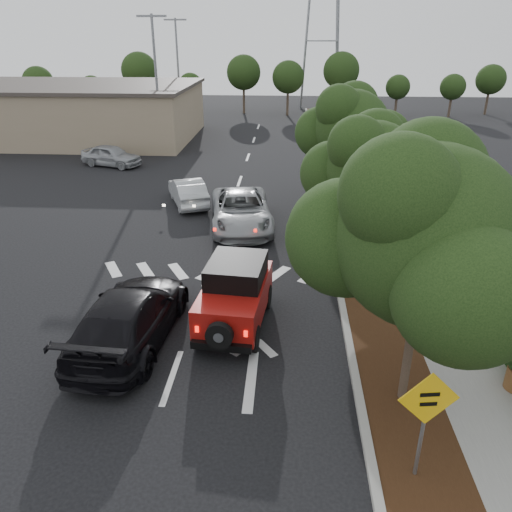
# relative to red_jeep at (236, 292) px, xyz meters

# --- Properties ---
(ground) EXTENTS (120.00, 120.00, 0.00)m
(ground) POSITION_rel_red_jeep_xyz_m (-1.37, -2.72, -1.00)
(ground) COLOR black
(ground) RESTS_ON ground
(curb) EXTENTS (0.20, 70.00, 0.15)m
(curb) POSITION_rel_red_jeep_xyz_m (3.23, 9.28, -0.93)
(curb) COLOR #9E9B93
(curb) RESTS_ON ground
(planting_strip) EXTENTS (1.80, 70.00, 0.12)m
(planting_strip) POSITION_rel_red_jeep_xyz_m (4.23, 9.28, -0.94)
(planting_strip) COLOR black
(planting_strip) RESTS_ON ground
(sidewalk) EXTENTS (2.00, 70.00, 0.12)m
(sidewalk) POSITION_rel_red_jeep_xyz_m (6.13, 9.28, -0.94)
(sidewalk) COLOR gray
(sidewalk) RESTS_ON ground
(hedge) EXTENTS (0.80, 70.00, 0.80)m
(hedge) POSITION_rel_red_jeep_xyz_m (7.53, 9.28, -0.60)
(hedge) COLOR black
(hedge) RESTS_ON ground
(commercial_building) EXTENTS (22.00, 12.00, 4.00)m
(commercial_building) POSITION_rel_red_jeep_xyz_m (-17.37, 27.28, 1.00)
(commercial_building) COLOR gray
(commercial_building) RESTS_ON ground
(transmission_tower) EXTENTS (7.00, 4.00, 28.00)m
(transmission_tower) POSITION_rel_red_jeep_xyz_m (4.63, 45.28, -1.00)
(transmission_tower) COLOR slate
(transmission_tower) RESTS_ON ground
(street_tree_near) EXTENTS (3.80, 3.80, 5.92)m
(street_tree_near) POSITION_rel_red_jeep_xyz_m (4.23, -3.22, -1.00)
(street_tree_near) COLOR black
(street_tree_near) RESTS_ON ground
(street_tree_mid) EXTENTS (3.20, 3.20, 5.32)m
(street_tree_mid) POSITION_rel_red_jeep_xyz_m (4.23, 3.78, -1.00)
(street_tree_mid) COLOR black
(street_tree_mid) RESTS_ON ground
(street_tree_far) EXTENTS (3.40, 3.40, 5.62)m
(street_tree_far) POSITION_rel_red_jeep_xyz_m (4.23, 10.28, -1.00)
(street_tree_far) COLOR black
(street_tree_far) RESTS_ON ground
(light_pole_a) EXTENTS (2.00, 0.22, 9.00)m
(light_pole_a) POSITION_rel_red_jeep_xyz_m (-7.87, 23.28, -1.00)
(light_pole_a) COLOR slate
(light_pole_a) RESTS_ON ground
(light_pole_b) EXTENTS (2.00, 0.22, 9.00)m
(light_pole_b) POSITION_rel_red_jeep_xyz_m (-8.87, 35.28, -1.00)
(light_pole_b) COLOR slate
(light_pole_b) RESTS_ON ground
(red_jeep) EXTENTS (2.05, 3.97, 1.97)m
(red_jeep) POSITION_rel_red_jeep_xyz_m (0.00, 0.00, 0.00)
(red_jeep) COLOR black
(red_jeep) RESTS_ON ground
(silver_suv_ahead) EXTENTS (3.33, 5.84, 1.54)m
(silver_suv_ahead) POSITION_rel_red_jeep_xyz_m (-0.59, 7.95, -0.24)
(silver_suv_ahead) COLOR #929598
(silver_suv_ahead) RESTS_ON ground
(black_suv_oncoming) EXTENTS (2.57, 5.56, 1.57)m
(black_suv_oncoming) POSITION_rel_red_jeep_xyz_m (-2.83, -1.19, -0.22)
(black_suv_oncoming) COLOR black
(black_suv_oncoming) RESTS_ON ground
(silver_sedan_oncoming) EXTENTS (2.77, 4.24, 1.32)m
(silver_sedan_oncoming) POSITION_rel_red_jeep_xyz_m (-3.54, 10.94, -0.34)
(silver_sedan_oncoming) COLOR #B5B9BE
(silver_sedan_oncoming) RESTS_ON ground
(parked_suv) EXTENTS (4.26, 2.80, 1.35)m
(parked_suv) POSITION_rel_red_jeep_xyz_m (-9.92, 18.31, -0.33)
(parked_suv) COLOR #9B9EA2
(parked_suv) RESTS_ON ground
(speed_hump_sign) EXTENTS (1.13, 0.18, 2.42)m
(speed_hump_sign) POSITION_rel_red_jeep_xyz_m (4.03, -5.51, 0.67)
(speed_hump_sign) COLOR slate
(speed_hump_sign) RESTS_ON ground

